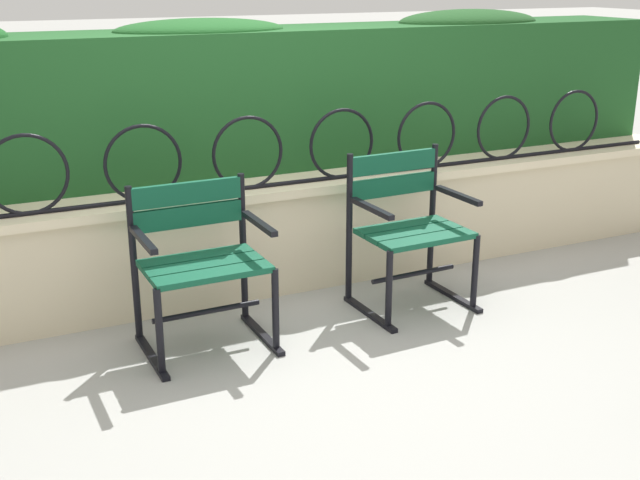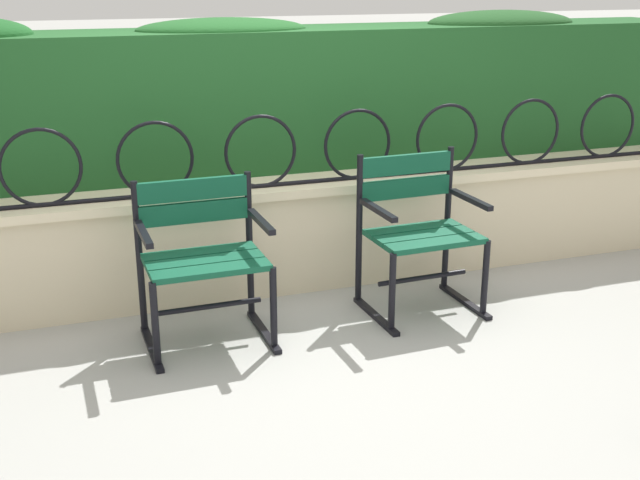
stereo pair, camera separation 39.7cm
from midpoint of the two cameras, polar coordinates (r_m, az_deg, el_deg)
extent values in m
plane|color=#9E9E99|center=(4.10, 3.25, -7.76)|extent=(60.00, 60.00, 0.00)
cube|color=beige|center=(4.78, -0.87, 0.01)|extent=(6.28, 0.35, 0.59)
cube|color=beige|center=(4.69, -0.89, 3.72)|extent=(6.28, 0.41, 0.05)
cylinder|color=black|center=(4.61, -0.59, 3.94)|extent=(5.76, 0.02, 0.02)
torus|color=black|center=(4.34, -16.75, 4.90)|extent=(0.42, 0.02, 0.42)
torus|color=black|center=(4.40, -9.08, 5.64)|extent=(0.42, 0.02, 0.42)
torus|color=black|center=(4.53, -1.73, 6.26)|extent=(0.42, 0.02, 0.42)
torus|color=black|center=(4.74, 5.10, 6.74)|extent=(0.42, 0.02, 0.42)
torus|color=black|center=(5.01, 11.29, 7.09)|extent=(0.42, 0.02, 0.42)
torus|color=black|center=(5.33, 16.80, 7.34)|extent=(0.42, 0.02, 0.42)
torus|color=black|center=(5.69, 21.65, 7.50)|extent=(0.42, 0.02, 0.42)
cube|color=#1E5123|center=(5.06, -2.71, 9.96)|extent=(6.15, 0.64, 0.84)
ellipsoid|color=#1D5321|center=(4.97, -4.61, 14.65)|extent=(1.04, 0.57, 0.14)
ellipsoid|color=#1F4C20|center=(5.76, 14.72, 14.66)|extent=(1.07, 0.57, 0.17)
cube|color=#0F4C33|center=(3.88, -4.82, -2.27)|extent=(0.59, 0.13, 0.03)
cube|color=#0F4C33|center=(4.01, -5.34, -1.61)|extent=(0.59, 0.13, 0.03)
cube|color=#0F4C33|center=(4.13, -5.83, -1.00)|extent=(0.59, 0.13, 0.03)
cube|color=#0F4C33|center=(4.13, -6.33, 3.55)|extent=(0.59, 0.04, 0.11)
cube|color=#0F4C33|center=(4.17, -6.27, 1.93)|extent=(0.59, 0.04, 0.11)
cylinder|color=black|center=(4.31, -2.40, -0.49)|extent=(0.04, 0.04, 0.82)
cylinder|color=black|center=(4.00, -0.47, -4.97)|extent=(0.04, 0.04, 0.44)
cube|color=black|center=(4.25, -1.33, -6.58)|extent=(0.05, 0.52, 0.02)
cube|color=black|center=(4.03, -1.40, 1.28)|extent=(0.04, 0.40, 0.03)
cylinder|color=black|center=(4.18, -10.05, -1.38)|extent=(0.04, 0.04, 0.82)
cylinder|color=black|center=(3.86, -8.73, -6.10)|extent=(0.04, 0.04, 0.44)
cube|color=black|center=(4.12, -9.13, -7.68)|extent=(0.05, 0.52, 0.02)
cube|color=black|center=(3.89, -9.58, 0.38)|extent=(0.04, 0.40, 0.03)
cylinder|color=black|center=(4.10, -5.24, -4.79)|extent=(0.56, 0.03, 0.03)
cube|color=#0F4C33|center=(4.33, 10.89, -0.32)|extent=(0.57, 0.15, 0.03)
cube|color=#0F4C33|center=(4.44, 9.96, 0.21)|extent=(0.57, 0.15, 0.03)
cube|color=#0F4C33|center=(4.55, 9.08, 0.72)|extent=(0.57, 0.15, 0.03)
cube|color=#0F4C33|center=(4.54, 8.65, 5.31)|extent=(0.56, 0.05, 0.11)
cube|color=#0F4C33|center=(4.58, 8.57, 3.64)|extent=(0.56, 0.05, 0.11)
cylinder|color=black|center=(4.78, 11.38, 1.37)|extent=(0.04, 0.04, 0.87)
cylinder|color=black|center=(4.51, 14.12, -2.74)|extent=(0.04, 0.04, 0.44)
cube|color=black|center=(4.73, 12.61, -4.32)|extent=(0.06, 0.52, 0.02)
cube|color=black|center=(4.54, 13.15, 2.78)|extent=(0.05, 0.40, 0.03)
cylinder|color=black|center=(4.51, 5.32, 0.62)|extent=(0.04, 0.04, 0.87)
cylinder|color=black|center=(4.22, 7.83, -3.82)|extent=(0.04, 0.04, 0.44)
cube|color=black|center=(4.46, 6.54, -5.43)|extent=(0.06, 0.52, 0.02)
cube|color=black|center=(4.25, 6.83, 2.08)|extent=(0.05, 0.40, 0.03)
cylinder|color=black|center=(4.52, 9.79, -2.70)|extent=(0.54, 0.05, 0.03)
camera|label=1|loc=(0.20, -87.14, 0.96)|focal=45.13mm
camera|label=2|loc=(0.20, 92.86, -0.96)|focal=45.13mm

